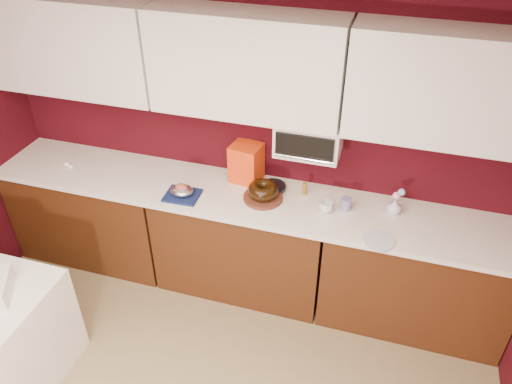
{
  "coord_description": "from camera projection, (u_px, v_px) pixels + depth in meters",
  "views": [
    {
      "loc": [
        0.98,
        -0.93,
        3.06
      ],
      "look_at": [
        0.14,
        1.84,
        1.02
      ],
      "focal_mm": 35.0,
      "sensor_mm": 36.0,
      "label": 1
    }
  ],
  "objects": [
    {
      "name": "upper_cabinet_left",
      "position": [
        71.0,
        46.0,
        3.6
      ],
      "size": [
        1.31,
        0.33,
        0.7
      ],
      "primitive_type": "cube",
      "color": "white",
      "rests_on": "wall_back"
    },
    {
      "name": "blue_jar",
      "position": [
        346.0,
        204.0,
        3.55
      ],
      "size": [
        0.1,
        0.1,
        0.09
      ],
      "primitive_type": "cylinder",
      "rotation": [
        0.0,
        0.0,
        -0.29
      ],
      "color": "navy",
      "rests_on": "countertop"
    },
    {
      "name": "navy_towel",
      "position": [
        182.0,
        195.0,
        3.7
      ],
      "size": [
        0.26,
        0.22,
        0.02
      ],
      "primitive_type": "cube",
      "rotation": [
        0.0,
        0.0,
        0.04
      ],
      "color": "#141E4B",
      "rests_on": "countertop"
    },
    {
      "name": "egg_left",
      "position": [
        67.0,
        164.0,
        4.04
      ],
      "size": [
        0.05,
        0.04,
        0.04
      ],
      "primitive_type": "ellipsoid",
      "rotation": [
        0.0,
        0.0,
        -0.09
      ],
      "color": "white",
      "rests_on": "countertop"
    },
    {
      "name": "china_plate",
      "position": [
        378.0,
        241.0,
        3.28
      ],
      "size": [
        0.22,
        0.22,
        0.01
      ],
      "primitive_type": "cylinder",
      "rotation": [
        0.0,
        0.0,
        0.04
      ],
      "color": "silver",
      "rests_on": "countertop"
    },
    {
      "name": "amber_bottle",
      "position": [
        305.0,
        188.0,
        3.7
      ],
      "size": [
        0.03,
        0.03,
        0.1
      ],
      "primitive_type": "cylinder",
      "rotation": [
        0.0,
        0.0,
        0.02
      ],
      "color": "brown",
      "rests_on": "countertop"
    },
    {
      "name": "upper_cabinet_right",
      "position": [
        459.0,
        89.0,
        2.97
      ],
      "size": [
        1.31,
        0.33,
        0.7
      ],
      "primitive_type": "cube",
      "color": "white",
      "rests_on": "wall_back"
    },
    {
      "name": "flower_vase",
      "position": [
        395.0,
        205.0,
        3.51
      ],
      "size": [
        0.11,
        0.11,
        0.13
      ],
      "primitive_type": "imported",
      "rotation": [
        0.0,
        0.0,
        0.43
      ],
      "color": "silver",
      "rests_on": "countertop"
    },
    {
      "name": "toaster_oven",
      "position": [
        309.0,
        137.0,
        3.47
      ],
      "size": [
        0.45,
        0.3,
        0.25
      ],
      "primitive_type": "cube",
      "color": "white",
      "rests_on": "upper_cabinet_center"
    },
    {
      "name": "cake_base",
      "position": [
        263.0,
        197.0,
        3.67
      ],
      "size": [
        0.36,
        0.36,
        0.03
      ],
      "primitive_type": "cylinder",
      "rotation": [
        0.0,
        0.0,
        0.3
      ],
      "color": "#5C2B1B",
      "rests_on": "countertop"
    },
    {
      "name": "flower_pink",
      "position": [
        397.0,
        196.0,
        3.46
      ],
      "size": [
        0.05,
        0.05,
        0.05
      ],
      "primitive_type": "sphere",
      "color": "#FF93C3",
      "rests_on": "flower_vase"
    },
    {
      "name": "flower_blue",
      "position": [
        402.0,
        192.0,
        3.45
      ],
      "size": [
        0.05,
        0.05,
        0.05
      ],
      "primitive_type": "sphere",
      "color": "#8DADE2",
      "rests_on": "flower_vase"
    },
    {
      "name": "foil_ham_nest",
      "position": [
        182.0,
        190.0,
        3.67
      ],
      "size": [
        0.17,
        0.15,
        0.06
      ],
      "primitive_type": "ellipsoid",
      "rotation": [
        0.0,
        0.0,
        -0.01
      ],
      "color": "silver",
      "rests_on": "navy_towel"
    },
    {
      "name": "base_cabinet_right",
      "position": [
        414.0,
        277.0,
        3.68
      ],
      "size": [
        1.31,
        0.58,
        0.86
      ],
      "primitive_type": "cube",
      "color": "#44220D",
      "rests_on": "floor"
    },
    {
      "name": "base_cabinet_left",
      "position": [
        96.0,
        213.0,
        4.31
      ],
      "size": [
        1.31,
        0.58,
        0.86
      ],
      "primitive_type": "cube",
      "color": "#44220D",
      "rests_on": "floor"
    },
    {
      "name": "wall_back",
      "position": [
        254.0,
        134.0,
        3.76
      ],
      "size": [
        4.0,
        0.02,
        2.5
      ],
      "primitive_type": "cube",
      "color": "#3D080F",
      "rests_on": "floor"
    },
    {
      "name": "toaster_oven_handle",
      "position": [
        303.0,
        159.0,
        3.38
      ],
      "size": [
        0.42,
        0.02,
        0.02
      ],
      "primitive_type": "cylinder",
      "rotation": [
        0.0,
        1.57,
        0.0
      ],
      "color": "silver",
      "rests_on": "toaster_oven"
    },
    {
      "name": "base_cabinet_center",
      "position": [
        243.0,
        242.0,
        3.99
      ],
      "size": [
        1.31,
        0.58,
        0.86
      ],
      "primitive_type": "cube",
      "color": "#44220D",
      "rests_on": "floor"
    },
    {
      "name": "upper_cabinet_center",
      "position": [
        246.0,
        65.0,
        3.29
      ],
      "size": [
        1.31,
        0.33,
        0.7
      ],
      "primitive_type": "cube",
      "color": "white",
      "rests_on": "wall_back"
    },
    {
      "name": "egg_right",
      "position": [
        71.0,
        167.0,
        4.0
      ],
      "size": [
        0.05,
        0.05,
        0.04
      ],
      "primitive_type": "ellipsoid",
      "rotation": [
        0.0,
        0.0,
        0.17
      ],
      "color": "silver",
      "rests_on": "countertop"
    },
    {
      "name": "dark_pan",
      "position": [
        273.0,
        187.0,
        3.77
      ],
      "size": [
        0.25,
        0.25,
        0.03
      ],
      "primitive_type": "cylinder",
      "rotation": [
        0.0,
        0.0,
        -0.35
      ],
      "color": "black",
      "rests_on": "countertop"
    },
    {
      "name": "bundt_cake",
      "position": [
        263.0,
        190.0,
        3.63
      ],
      "size": [
        0.28,
        0.28,
        0.09
      ],
      "primitive_type": "torus",
      "rotation": [
        0.0,
        0.0,
        -0.28
      ],
      "color": "black",
      "rests_on": "cake_base"
    },
    {
      "name": "toaster_oven_door",
      "position": [
        304.0,
        148.0,
        3.35
      ],
      "size": [
        0.4,
        0.02,
        0.18
      ],
      "primitive_type": "cube",
      "color": "black",
      "rests_on": "toaster_oven"
    },
    {
      "name": "coffee_mug",
      "position": [
        326.0,
        206.0,
        3.52
      ],
      "size": [
        0.12,
        0.12,
        0.1
      ],
      "primitive_type": "imported",
      "rotation": [
        0.0,
        0.0,
        0.64
      ],
      "color": "white",
      "rests_on": "countertop"
    },
    {
      "name": "pandoro_box",
      "position": [
        246.0,
        163.0,
        3.8
      ],
      "size": [
        0.25,
        0.23,
        0.3
      ],
      "primitive_type": "cube",
      "rotation": [
        0.0,
        0.0,
        -0.14
      ],
      "color": "red",
      "rests_on": "countertop"
    },
    {
      "name": "roasted_ham",
      "position": [
        182.0,
        188.0,
        3.66
      ],
      "size": [
        0.11,
        0.11,
        0.06
      ],
      "primitive_type": "ellipsoid",
      "rotation": [
        0.0,
        0.0,
        -0.36
      ],
      "color": "#A4534B",
      "rests_on": "foil_ham_nest"
    },
    {
      "name": "countertop",
      "position": [
        242.0,
        197.0,
        3.73
      ],
      "size": [
        4.0,
        0.62,
        0.04
      ],
      "primitive_type": "cube",
      "color": "white",
      "rests_on": "base_cabinet_center"
    }
  ]
}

